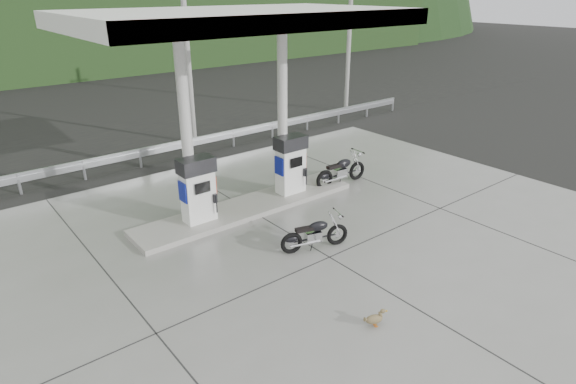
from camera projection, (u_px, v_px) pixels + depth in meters
ground at (303, 242)px, 12.44m from camera, size 160.00×160.00×0.00m
forecourt_apron at (303, 242)px, 12.43m from camera, size 18.00×14.00×0.02m
pump_island at (248, 207)px, 14.20m from camera, size 7.00×1.40×0.15m
gas_pump_left at (198, 190)px, 12.90m from camera, size 0.95×0.55×1.80m
gas_pump_right at (291, 165)px, 14.73m from camera, size 0.95×0.55×1.80m
canopy_column_left at (186, 129)px, 12.56m from camera, size 0.30×0.30×5.00m
canopy_column_right at (282, 111)px, 14.39m from camera, size 0.30×0.30×5.00m
canopy_roof at (242, 18)px, 12.12m from camera, size 8.50×5.00×0.40m
guardrail at (165, 143)px, 17.91m from camera, size 26.00×0.16×1.42m
road at (131, 140)px, 20.70m from camera, size 60.00×7.00×0.01m
utility_pole_b at (187, 45)px, 18.84m from camera, size 0.22×0.22×8.00m
utility_pole_c at (349, 32)px, 24.00m from camera, size 0.22×0.22×8.00m
tree_band at (20, 36)px, 32.83m from camera, size 80.00×6.00×6.00m
motorcycle_left at (315, 234)px, 11.94m from camera, size 1.77×1.02×0.80m
motorcycle_right at (341, 171)px, 15.89m from camera, size 1.96×0.72×0.91m
duck at (374, 319)px, 9.27m from camera, size 0.44×0.28×0.31m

